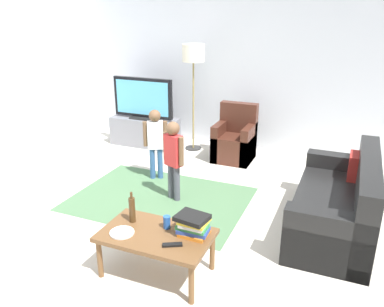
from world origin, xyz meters
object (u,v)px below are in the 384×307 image
at_px(book_stack, 193,225).
at_px(tv_remote, 172,245).
at_px(couch, 341,206).
at_px(tv, 143,99).
at_px(child_near_tv, 155,138).
at_px(floor_lamp, 193,59).
at_px(bottle, 132,209).
at_px(armchair, 235,141).
at_px(coffee_table, 156,238).
at_px(soda_can, 167,222).
at_px(child_center, 173,154).
at_px(tv_stand, 145,132).
at_px(plate, 122,233).

distance_m(book_stack, tv_remote, 0.26).
xyz_separation_m(couch, book_stack, (-1.19, -1.35, 0.23)).
bearing_deg(tv, child_near_tv, -54.10).
height_order(floor_lamp, bottle, floor_lamp).
relative_size(armchair, coffee_table, 0.90).
height_order(tv_remote, soda_can, soda_can).
xyz_separation_m(armchair, floor_lamp, (-0.81, 0.19, 1.25)).
height_order(child_center, book_stack, child_center).
xyz_separation_m(tv_stand, tv_remote, (2.11, -3.27, 0.19)).
bearing_deg(tv_remote, floor_lamp, 81.78).
relative_size(child_center, plate, 4.69).
distance_m(floor_lamp, tv_remote, 3.80).
distance_m(armchair, child_center, 1.74).
relative_size(armchair, tv_remote, 5.29).
xyz_separation_m(tv, plate, (1.61, -3.24, -0.42)).
xyz_separation_m(tv, couch, (3.39, -1.67, -0.56)).
xyz_separation_m(tv_stand, plate, (1.61, -3.27, 0.18)).
distance_m(armchair, coffee_table, 3.11).
xyz_separation_m(couch, tv_remote, (-1.29, -1.57, 0.14)).
bearing_deg(tv_remote, tv_stand, 94.75).
height_order(child_center, soda_can, child_center).
bearing_deg(coffee_table, tv_remote, -28.61).
height_order(couch, plate, couch).
bearing_deg(armchair, plate, -91.39).
xyz_separation_m(armchair, plate, (-0.08, -3.23, 0.13)).
height_order(tv_remote, plate, plate).
xyz_separation_m(floor_lamp, child_near_tv, (0.00, -1.38, -0.93)).
bearing_deg(child_center, armchair, 79.98).
distance_m(tv_stand, tv, 0.60).
bearing_deg(armchair, soda_can, -85.18).
relative_size(floor_lamp, bottle, 5.83).
bearing_deg(book_stack, plate, -159.41).
distance_m(coffee_table, tv_remote, 0.26).
distance_m(tv, floor_lamp, 1.13).
distance_m(bottle, plate, 0.25).
bearing_deg(couch, coffee_table, -136.08).
bearing_deg(tv_remote, coffee_table, 123.33).
height_order(child_near_tv, child_center, child_center).
xyz_separation_m(child_center, book_stack, (0.82, -1.32, -0.10)).
distance_m(child_center, bottle, 1.34).
relative_size(couch, book_stack, 5.92).
relative_size(tv, coffee_table, 1.10).
distance_m(tv_stand, coffee_table, 3.67).
xyz_separation_m(couch, plate, (-1.79, -1.57, 0.14)).
xyz_separation_m(floor_lamp, soda_can, (1.06, -3.18, -1.06)).
distance_m(child_center, soda_can, 1.42).
distance_m(floor_lamp, child_near_tv, 1.67).
bearing_deg(couch, book_stack, -131.44).
distance_m(tv, plate, 3.64).
height_order(tv, child_near_tv, tv).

